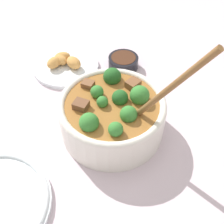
# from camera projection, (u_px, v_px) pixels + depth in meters

# --- Properties ---
(ground_plane) EXTENTS (4.00, 4.00, 0.00)m
(ground_plane) POSITION_uv_depth(u_px,v_px,m) (112.00, 129.00, 0.66)
(ground_plane) COLOR silver
(stew_bowl) EXTENTS (0.28, 0.24, 0.29)m
(stew_bowl) POSITION_uv_depth(u_px,v_px,m) (112.00, 113.00, 0.62)
(stew_bowl) COLOR white
(stew_bowl) RESTS_ON ground_plane
(condiment_bowl) EXTENTS (0.09, 0.09, 0.03)m
(condiment_bowl) POSITION_uv_depth(u_px,v_px,m) (123.00, 62.00, 0.81)
(condiment_bowl) COLOR black
(condiment_bowl) RESTS_ON ground_plane
(food_plate) EXTENTS (0.19, 0.19, 0.04)m
(food_plate) POSITION_uv_depth(u_px,v_px,m) (66.00, 64.00, 0.81)
(food_plate) COLOR white
(food_plate) RESTS_ON ground_plane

